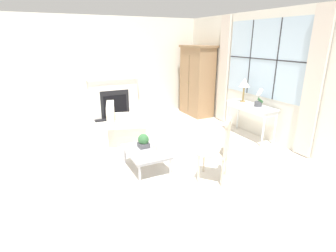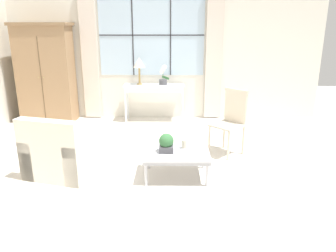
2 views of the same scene
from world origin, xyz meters
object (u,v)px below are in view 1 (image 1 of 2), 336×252
at_px(fireplace, 114,95).
at_px(coffee_table, 146,152).
at_px(table_lamp, 244,83).
at_px(side_chair_wooden, 220,147).
at_px(armchair_upholstered, 125,128).
at_px(potted_orchid, 259,99).
at_px(armoire, 197,81).
at_px(potted_plant_small, 144,141).
at_px(pillar_candle, 155,148).
at_px(console_table, 251,109).

xyz_separation_m(fireplace, coffee_table, (3.40, -0.36, -0.34)).
height_order(table_lamp, side_chair_wooden, table_lamp).
bearing_deg(armchair_upholstered, table_lamp, 73.28).
relative_size(table_lamp, potted_orchid, 1.38).
height_order(fireplace, side_chair_wooden, fireplace).
bearing_deg(table_lamp, potted_orchid, 0.05).
bearing_deg(armoire, potted_plant_small, -46.66).
distance_m(fireplace, armchair_upholstered, 1.91).
height_order(table_lamp, pillar_candle, table_lamp).
height_order(side_chair_wooden, potted_plant_small, side_chair_wooden).
height_order(potted_orchid, armchair_upholstered, potted_orchid).
height_order(armoire, coffee_table, armoire).
bearing_deg(side_chair_wooden, potted_plant_small, -138.08).
height_order(side_chair_wooden, pillar_candle, side_chair_wooden).
xyz_separation_m(console_table, potted_plant_small, (0.31, -2.75, -0.21)).
bearing_deg(console_table, armchair_upholstered, -112.62).
relative_size(console_table, armchair_upholstered, 1.22).
xyz_separation_m(armoire, console_table, (2.23, 0.06, -0.33)).
bearing_deg(pillar_candle, potted_orchid, 97.71).
bearing_deg(armchair_upholstered, side_chair_wooden, 18.64).
height_order(fireplace, pillar_candle, fireplace).
distance_m(console_table, coffee_table, 2.81).
bearing_deg(side_chair_wooden, pillar_candle, -134.05).
distance_m(potted_orchid, armchair_upholstered, 3.06).
xyz_separation_m(fireplace, pillar_candle, (3.51, -0.24, -0.24)).
distance_m(fireplace, potted_plant_small, 3.29).
bearing_deg(side_chair_wooden, fireplace, -172.69).
relative_size(fireplace, potted_orchid, 4.76).
xyz_separation_m(table_lamp, coffee_table, (0.75, -2.77, -0.90)).
distance_m(table_lamp, side_chair_wooden, 2.55).
bearing_deg(armoire, fireplace, -107.32).
relative_size(side_chair_wooden, potted_plant_small, 4.09).
height_order(fireplace, table_lamp, fireplace).
bearing_deg(armchair_upholstered, potted_plant_small, -3.50).
bearing_deg(fireplace, armchair_upholstered, -8.29).
xyz_separation_m(table_lamp, potted_plant_small, (0.61, -2.77, -0.74)).
distance_m(fireplace, side_chair_wooden, 4.31).
distance_m(armoire, potted_plant_small, 3.74).
distance_m(fireplace, coffee_table, 3.44).
bearing_deg(coffee_table, console_table, 99.11).
height_order(armchair_upholstered, coffee_table, armchair_upholstered).
relative_size(table_lamp, coffee_table, 0.64).
height_order(console_table, table_lamp, table_lamp).
bearing_deg(potted_orchid, potted_plant_small, -87.62).
height_order(armoire, side_chair_wooden, armoire).
height_order(potted_plant_small, pillar_candle, potted_plant_small).
distance_m(console_table, potted_orchid, 0.32).
height_order(coffee_table, pillar_candle, pillar_candle).
bearing_deg(table_lamp, fireplace, -137.74).
bearing_deg(potted_orchid, table_lamp, -179.95).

